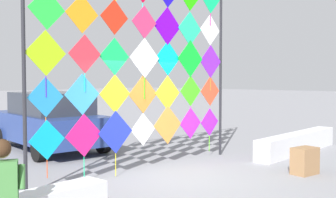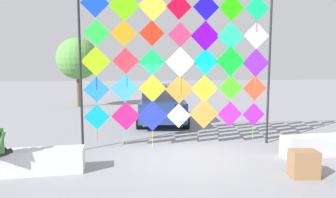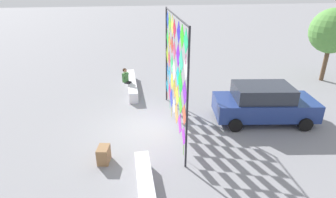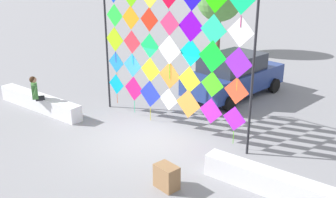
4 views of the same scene
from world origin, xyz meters
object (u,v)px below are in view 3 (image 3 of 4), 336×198
object	(u,v)px
cardboard_box_large	(104,155)
tree_broadleaf	(333,31)
parked_car	(264,103)
seated_vendor	(127,78)
kite_display_rack	(175,67)

from	to	relation	value
cardboard_box_large	tree_broadleaf	world-z (taller)	tree_broadleaf
tree_broadleaf	parked_car	bearing A→B (deg)	-55.10
seated_vendor	cardboard_box_large	size ratio (longest dim) A/B	2.36
kite_display_rack	cardboard_box_large	world-z (taller)	kite_display_rack
kite_display_rack	seated_vendor	bearing A→B (deg)	-156.40
kite_display_rack	cardboard_box_large	xyz separation A→B (m)	(2.11, -2.90, -2.41)
kite_display_rack	cardboard_box_large	size ratio (longest dim) A/B	9.74
kite_display_rack	tree_broadleaf	distance (m)	11.30
tree_broadleaf	cardboard_box_large	bearing A→B (deg)	-64.23
cardboard_box_large	tree_broadleaf	bearing A→B (deg)	115.77
seated_vendor	cardboard_box_large	world-z (taller)	seated_vendor
kite_display_rack	cardboard_box_large	bearing A→B (deg)	-53.97
seated_vendor	parked_car	xyz separation A→B (m)	(4.47, 5.94, 0.05)
cardboard_box_large	tree_broadleaf	size ratio (longest dim) A/B	0.13
kite_display_rack	seated_vendor	distance (m)	5.10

